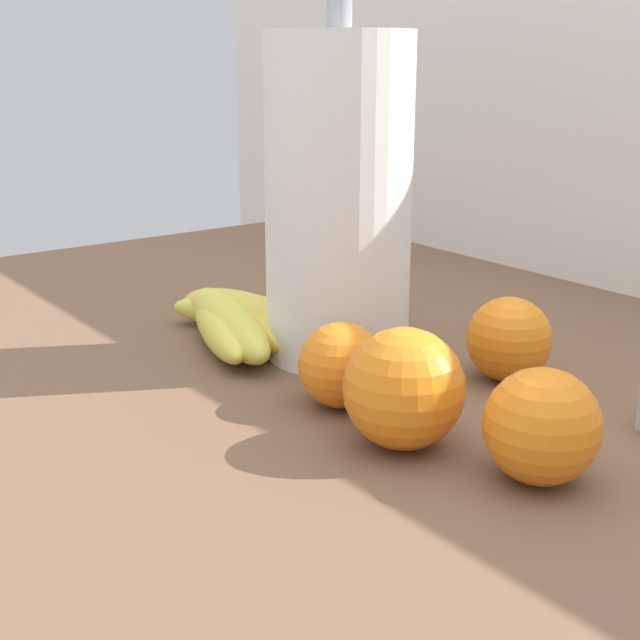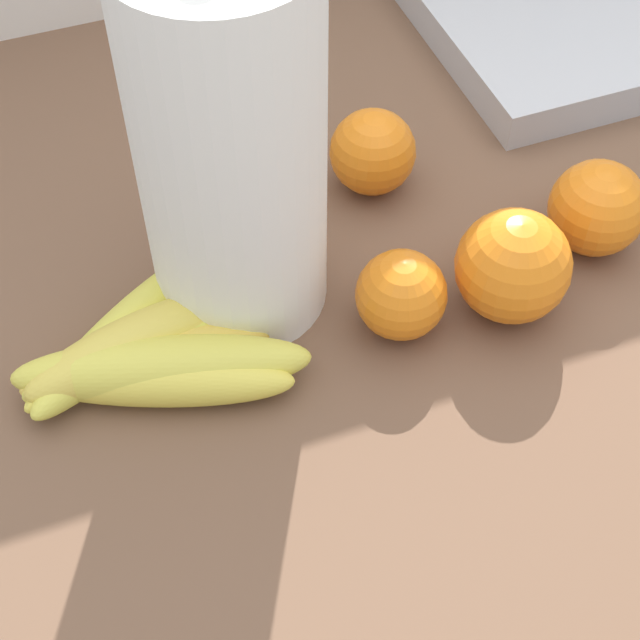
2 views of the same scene
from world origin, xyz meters
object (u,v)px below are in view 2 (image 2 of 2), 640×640
object	(u,v)px
banana_bunch	(147,354)
orange_far_right	(401,295)
orange_front	(513,266)
orange_right	(597,208)
paper_towel_roll	(230,149)
orange_back_right	(373,152)

from	to	relation	value
banana_bunch	orange_far_right	distance (m)	0.18
orange_front	orange_right	bearing A→B (deg)	20.62
orange_far_right	orange_right	size ratio (longest dim) A/B	0.89
banana_bunch	paper_towel_roll	world-z (taller)	paper_towel_roll
orange_front	paper_towel_roll	bearing A→B (deg)	155.37
orange_right	orange_back_right	bearing A→B (deg)	138.04
orange_right	orange_front	size ratio (longest dim) A/B	0.89
orange_far_right	orange_back_right	bearing A→B (deg)	75.27
orange_back_right	paper_towel_roll	distance (m)	0.18
orange_far_right	paper_towel_roll	world-z (taller)	paper_towel_roll
orange_far_right	paper_towel_roll	distance (m)	0.16
orange_right	orange_front	world-z (taller)	orange_front
orange_back_right	orange_front	size ratio (longest dim) A/B	0.83
orange_front	banana_bunch	bearing A→B (deg)	172.81
banana_bunch	orange_back_right	distance (m)	0.24
orange_back_right	orange_front	bearing A→B (deg)	-74.16
orange_far_right	orange_right	distance (m)	0.17
paper_towel_roll	orange_right	bearing A→B (deg)	-10.08
banana_bunch	orange_right	distance (m)	0.34
orange_far_right	paper_towel_roll	size ratio (longest dim) A/B	0.21
paper_towel_roll	orange_back_right	bearing A→B (deg)	28.47
banana_bunch	orange_right	world-z (taller)	orange_right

